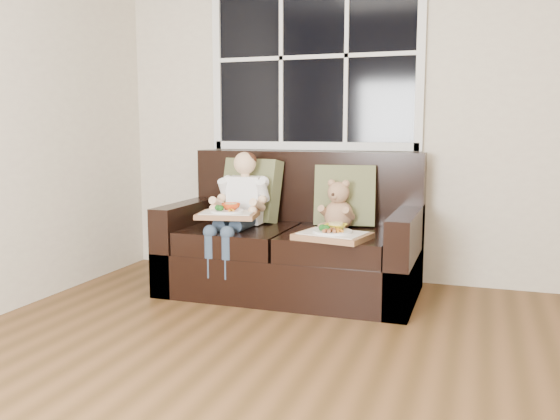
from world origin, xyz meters
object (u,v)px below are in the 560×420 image
at_px(loveseat, 294,246).
at_px(tray_right, 333,234).
at_px(teddy_bear, 338,209).
at_px(tray_left, 228,213).
at_px(child, 240,201).

height_order(loveseat, tray_right, loveseat).
distance_m(teddy_bear, tray_right, 0.39).
distance_m(loveseat, tray_left, 0.55).
distance_m(loveseat, child, 0.49).
height_order(tray_left, tray_right, tray_left).
bearing_deg(tray_left, loveseat, 32.36).
xyz_separation_m(teddy_bear, tray_right, (0.05, -0.37, -0.11)).
height_order(loveseat, tray_left, loveseat).
relative_size(teddy_bear, tray_left, 0.81).
xyz_separation_m(child, tray_left, (0.00, -0.22, -0.05)).
bearing_deg(child, tray_left, -89.49).
height_order(loveseat, child, child).
xyz_separation_m(tray_left, tray_right, (0.72, -0.03, -0.09)).
bearing_deg(tray_right, child, 172.65).
xyz_separation_m(child, tray_right, (0.72, -0.25, -0.15)).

